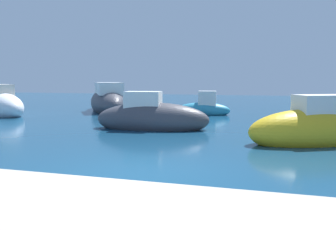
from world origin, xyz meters
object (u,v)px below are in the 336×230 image
object	(u,v)px
moored_boat_3	(203,108)
moored_boat_5	(315,128)
moored_boat_2	(108,101)
moored_boat_1	(151,118)
moored_boat_6	(1,105)

from	to	relation	value
moored_boat_3	moored_boat_5	size ratio (longest dim) A/B	0.69
moored_boat_3	moored_boat_5	world-z (taller)	moored_boat_5
moored_boat_2	moored_boat_5	size ratio (longest dim) A/B	1.31
moored_boat_1	moored_boat_5	xyz separation A→B (m)	(6.37, -1.69, 0.03)
moored_boat_1	moored_boat_6	xyz separation A→B (m)	(-10.59, 2.95, 0.12)
moored_boat_5	moored_boat_1	bearing A→B (deg)	-40.26
moored_boat_6	moored_boat_1	bearing A→B (deg)	13.27
moored_boat_2	moored_boat_3	size ratio (longest dim) A/B	1.89
moored_boat_3	moored_boat_5	distance (m)	9.64
moored_boat_1	moored_boat_3	distance (m)	6.57
moored_boat_2	moored_boat_6	world-z (taller)	moored_boat_2
moored_boat_6	moored_boat_5	bearing A→B (deg)	13.56
moored_boat_1	moored_boat_3	size ratio (longest dim) A/B	1.50
moored_boat_6	moored_boat_3	bearing A→B (deg)	45.40
moored_boat_2	moored_boat_3	distance (m)	6.71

